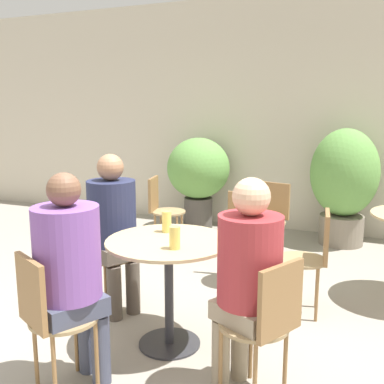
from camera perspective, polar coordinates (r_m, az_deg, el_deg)
The scene contains 17 objects.
ground_plane at distance 3.22m, azimuth -6.49°, elevation -19.07°, with size 20.00×20.00×0.00m, color gray.
storefront_wall at distance 6.02m, azimuth 9.46°, elevation 9.64°, with size 10.00×0.06×3.00m.
cafe_table_near at distance 3.01m, azimuth -2.97°, elevation -9.03°, with size 0.83×0.83×0.74m.
bistro_chair_0 at distance 3.69m, azimuth -11.00°, elevation -6.74°, with size 0.44×0.42×0.82m.
bistro_chair_1 at distance 2.65m, azimuth -17.73°, elevation -14.22°, with size 0.42×0.44×0.82m.
bistro_chair_2 at distance 2.49m, azimuth 9.40°, elevation -15.53°, with size 0.44×0.42×0.82m.
bistro_chair_3 at distance 5.09m, azimuth -3.93°, elevation -1.72°, with size 0.41×0.39×0.82m.
bistro_chair_4 at distance 4.74m, azimuth 9.95°, elevation -2.79°, with size 0.40×0.41×0.82m.
bistro_chair_5 at distance 3.59m, azimuth 15.15°, elevation -7.39°, with size 0.40×0.39×0.82m.
bistro_chair_6 at distance 4.18m, azimuth 6.55°, elevation -4.53°, with size 0.39×0.40×0.82m.
seated_person_0 at distance 3.51m, azimuth -9.99°, elevation -3.72°, with size 0.46×0.44×1.25m.
seated_person_1 at distance 2.61m, azimuth -15.20°, elevation -8.95°, with size 0.43×0.45×1.25m.
seated_person_2 at distance 2.48m, azimuth 7.07°, elevation -9.85°, with size 0.43×0.41×1.24m.
beer_glass_0 at distance 3.12m, azimuth -3.24°, elevation -3.78°, with size 0.07×0.07×0.15m.
beer_glass_1 at distance 2.75m, azimuth -2.20°, elevation -5.82°, with size 0.07×0.07×0.14m.
potted_plant_0 at distance 5.91m, azimuth 0.81°, elevation 2.48°, with size 0.82×0.82×1.21m.
potted_plant_1 at distance 5.50m, azimuth 18.75°, elevation 1.46°, with size 0.78×0.78×1.36m.
Camera 1 is at (1.39, -2.43, 1.59)m, focal length 42.00 mm.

